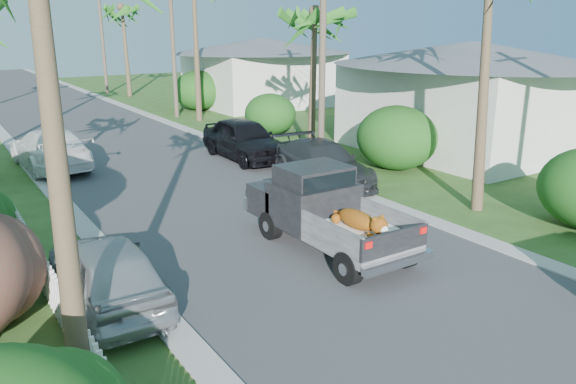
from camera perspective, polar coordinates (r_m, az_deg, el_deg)
ground at (r=10.52m, az=21.77°, el=-16.20°), size 120.00×120.00×0.00m
road at (r=31.21m, az=-18.65°, el=5.66°), size 8.00×100.00×0.02m
curb_left at (r=30.45m, az=-26.48°, el=4.56°), size 0.60×100.00×0.06m
curb_right at (r=32.52m, az=-11.31°, el=6.66°), size 0.60×100.00×0.06m
pickup_truck at (r=14.35m, az=3.29°, el=-1.60°), size 1.98×5.12×2.06m
parked_car_rm at (r=20.09m, az=3.52°, el=2.91°), size 2.72×5.31×1.47m
parked_car_rf at (r=23.80m, az=-4.46°, el=5.35°), size 2.11×5.05×1.71m
parked_car_ln at (r=11.96m, az=-18.00°, el=-7.71°), size 1.80×4.32×1.46m
parked_car_lf at (r=24.07m, az=-23.01°, el=4.04°), size 2.46×5.54×1.58m
palm_r_b at (r=24.34m, az=2.63°, el=17.71°), size 4.40×4.40×7.20m
palm_r_d at (r=46.95m, az=-16.48°, el=17.53°), size 4.40×4.40×8.00m
shrub_r_b at (r=22.44m, az=10.98°, el=5.44°), size 3.00×3.30×2.50m
shrub_r_c at (r=29.34m, az=-1.81°, el=7.93°), size 2.60×2.86×2.10m
shrub_r_d at (r=38.34m, az=-9.11°, el=10.17°), size 3.20×3.52×2.60m
picket_fence at (r=11.53m, az=-22.20°, el=-10.37°), size 0.10×11.00×1.00m
house_right_near at (r=26.76m, az=17.75°, el=8.84°), size 8.00×9.00×4.80m
house_right_far at (r=40.55m, az=-2.58°, el=11.87°), size 9.00×8.00×4.60m
utility_pole_b at (r=22.15m, az=3.53°, el=14.30°), size 1.60×0.26×9.00m
utility_pole_c at (r=35.34m, az=-11.63°, el=14.88°), size 1.60×0.26×9.00m
utility_pole_d at (r=49.56m, az=-18.36°, el=14.81°), size 1.60×0.26×9.00m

